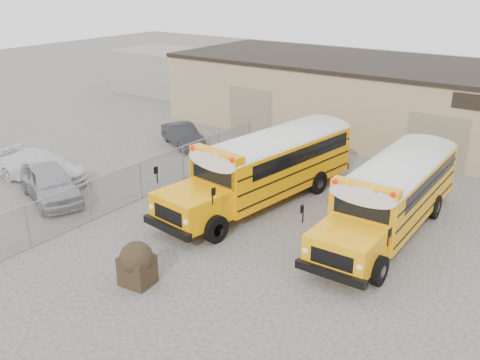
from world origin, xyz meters
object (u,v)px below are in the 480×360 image
Objects in this scene: tarp_bundle at (137,263)px; car_silver at (50,183)px; school_bus_left at (347,132)px; car_dark at (183,135)px; school_bus_right at (438,150)px; car_white at (42,167)px.

tarp_bundle is 0.32× the size of car_silver.
tarp_bundle is at bearing -87.28° from car_silver.
school_bus_left is at bearing -15.24° from car_silver.
tarp_bundle is 0.39× the size of car_dark.
school_bus_right is 19.85m from car_white.
car_white is (-16.36, -11.19, -1.01)m from school_bus_right.
school_bus_left is at bearing 87.86° from tarp_bundle.
school_bus_right is 2.12× the size of car_silver.
school_bus_right is 14.74m from car_dark.
school_bus_left is 4.87m from school_bus_right.
tarp_bundle is 9.04m from car_silver.
car_silver is at bearing -150.35° from car_dark.
car_silver is (-8.57, 2.86, 0.03)m from tarp_bundle.
school_bus_left reaches higher than tarp_bundle.
car_dark is at bearing 125.30° from tarp_bundle.
car_white is at bearing -135.83° from school_bus_left.
school_bus_right is at bearing -27.26° from car_silver.
car_white is 8.88m from car_dark.
school_bus_right is 6.64× the size of tarp_bundle.
car_dark is (-14.48, -2.51, -1.09)m from school_bus_right.
car_silver is 1.21× the size of car_dark.
school_bus_right reaches higher than tarp_bundle.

